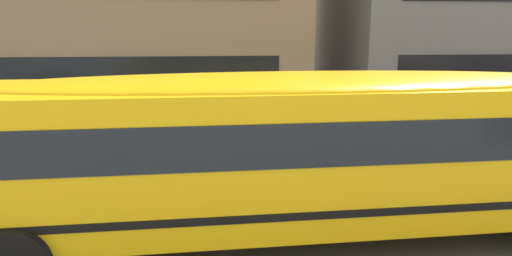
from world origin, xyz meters
name	(u,v)px	position (x,y,z in m)	size (l,w,h in m)	color
ground_plane	(386,198)	(0.00, 0.00, 0.00)	(400.00, 400.00, 0.00)	#4C4C4F
sidewalk_far	(309,124)	(0.00, 7.39, 0.01)	(120.00, 3.00, 0.01)	gray
lane_centreline	(386,198)	(0.00, 0.00, 0.00)	(110.00, 0.16, 0.01)	silver
school_bus	(286,143)	(-2.43, -1.54, 1.67)	(12.64, 3.00, 2.81)	yellow
parked_car_beige_by_lamppost	(497,113)	(5.55, 4.72, 0.84)	(3.97, 2.01, 1.64)	#C1B28E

